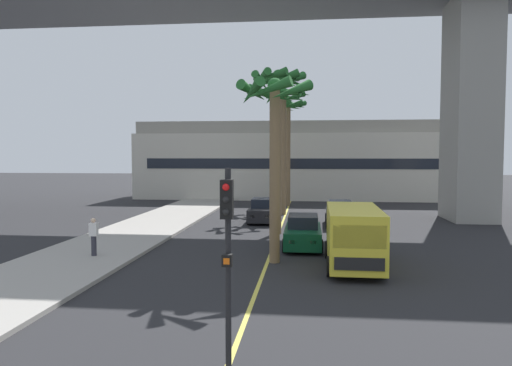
# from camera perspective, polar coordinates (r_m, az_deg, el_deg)

# --- Properties ---
(sidewalk_left) EXTENTS (4.80, 80.00, 0.15)m
(sidewalk_left) POSITION_cam_1_polar(r_m,az_deg,el_deg) (20.25, -22.79, -9.40)
(sidewalk_left) COLOR #9E9991
(sidewalk_left) RESTS_ON ground
(lane_stripe_center) EXTENTS (0.14, 56.00, 0.01)m
(lane_stripe_center) POSITION_cam_1_polar(r_m,az_deg,el_deg) (25.69, 2.43, -6.62)
(lane_stripe_center) COLOR #DBCC4C
(lane_stripe_center) RESTS_ON ground
(pier_building_backdrop) EXTENTS (31.58, 8.04, 7.76)m
(pier_building_backdrop) POSITION_cam_1_polar(r_m,az_deg,el_deg) (50.13, 4.31, 2.63)
(pier_building_backdrop) COLOR beige
(pier_building_backdrop) RESTS_ON ground
(car_queue_front) EXTENTS (1.86, 4.11, 1.56)m
(car_queue_front) POSITION_cam_1_polar(r_m,az_deg,el_deg) (31.89, 0.82, -3.36)
(car_queue_front) COLOR black
(car_queue_front) RESTS_ON ground
(car_queue_second) EXTENTS (1.84, 4.10, 1.56)m
(car_queue_second) POSITION_cam_1_polar(r_m,az_deg,el_deg) (23.28, 5.60, -5.89)
(car_queue_second) COLOR #0C4728
(car_queue_second) RESTS_ON ground
(car_queue_third) EXTENTS (1.90, 4.14, 1.56)m
(car_queue_third) POSITION_cam_1_polar(r_m,az_deg,el_deg) (30.65, 9.97, -3.69)
(car_queue_third) COLOR black
(car_queue_third) RESTS_ON ground
(delivery_van) EXTENTS (2.22, 5.28, 2.36)m
(delivery_van) POSITION_cam_1_polar(r_m,az_deg,el_deg) (19.41, 11.52, -6.11)
(delivery_van) COLOR yellow
(delivery_van) RESTS_ON ground
(traffic_light_median_near) EXTENTS (0.24, 0.37, 4.20)m
(traffic_light_median_near) POSITION_cam_1_polar(r_m,az_deg,el_deg) (9.49, -3.40, -7.24)
(traffic_light_median_near) COLOR black
(traffic_light_median_near) RESTS_ON ground
(palm_tree_near_median) EXTENTS (3.17, 3.15, 9.19)m
(palm_tree_near_median) POSITION_cam_1_polar(r_m,az_deg,el_deg) (27.15, 2.66, 9.78)
(palm_tree_near_median) COLOR brown
(palm_tree_near_median) RESTS_ON ground
(palm_tree_mid_median) EXTENTS (3.25, 3.30, 9.22)m
(palm_tree_mid_median) POSITION_cam_1_polar(r_m,az_deg,el_deg) (35.84, 3.30, 8.40)
(palm_tree_mid_median) COLOR brown
(palm_tree_mid_median) RESTS_ON ground
(palm_tree_far_median) EXTENTS (3.18, 3.23, 7.58)m
(palm_tree_far_median) POSITION_cam_1_polar(r_m,az_deg,el_deg) (19.75, 2.25, 7.75)
(palm_tree_far_median) COLOR brown
(palm_tree_far_median) RESTS_ON ground
(palm_tree_farthest_median) EXTENTS (3.18, 3.18, 9.22)m
(palm_tree_farthest_median) POSITION_cam_1_polar(r_m,az_deg,el_deg) (41.92, 3.86, 7.66)
(palm_tree_farthest_median) COLOR brown
(palm_tree_farthest_median) RESTS_ON ground
(pedestrian_near_crosswalk) EXTENTS (0.34, 0.22, 1.62)m
(pedestrian_near_crosswalk) POSITION_cam_1_polar(r_m,az_deg,el_deg) (21.73, -18.71, -5.98)
(pedestrian_near_crosswalk) COLOR #2D2D38
(pedestrian_near_crosswalk) RESTS_ON sidewalk_left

